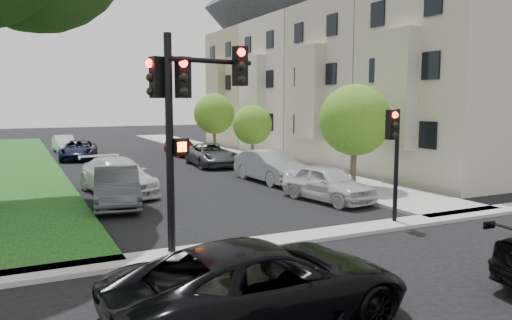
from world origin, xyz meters
name	(u,v)px	position (x,y,z in m)	size (l,w,h in m)	color
ground	(342,259)	(0.00, 0.00, 0.00)	(140.00, 140.00, 0.00)	black
sidewalk_right	(226,154)	(6.75, 24.00, 0.06)	(3.50, 44.00, 0.12)	#A9A9A9
sidewalk_cross	(301,237)	(0.00, 2.00, 0.06)	(60.00, 1.00, 0.12)	#A9A9A9
house_a	(458,40)	(12.45, 8.00, 6.93)	(7.70, 7.55, 15.97)	beige
house_b	(362,53)	(12.45, 15.50, 6.93)	(7.70, 7.55, 15.97)	gray
house_c	(300,62)	(12.45, 23.00, 6.93)	(7.70, 7.55, 15.97)	#9A9998
house_d	(256,68)	(12.45, 30.50, 6.93)	(7.70, 7.55, 15.97)	gray
small_tree_a	(355,120)	(6.20, 7.78, 3.15)	(3.15, 3.15, 4.73)	#4F3F2C
small_tree_b	(252,125)	(6.20, 18.23, 2.49)	(2.49, 2.49, 3.74)	#4F3F2C
small_tree_c	(214,114)	(6.20, 24.85, 3.02)	(3.02, 3.02, 4.54)	#4F3F2C
traffic_signal_main	(185,104)	(-3.35, 2.24, 3.91)	(2.78, 0.78, 5.67)	black
traffic_signal_secondary	(394,145)	(3.51, 2.19, 2.60)	(0.46, 0.37, 3.73)	black
car_cross_near	(262,284)	(-3.53, -2.50, 0.77)	(2.56, 5.56, 1.54)	black
car_parked_0	(328,183)	(3.83, 6.31, 0.72)	(1.70, 4.23, 1.44)	silver
car_parked_1	(270,166)	(3.97, 11.58, 0.78)	(1.66, 4.76, 1.57)	#999BA0
car_parked_2	(211,155)	(3.54, 18.51, 0.70)	(2.32, 5.04, 1.40)	#3F4247
car_parked_3	(182,147)	(3.63, 24.84, 0.67)	(1.59, 3.95, 1.35)	maroon
car_parked_5	(117,187)	(-3.94, 8.97, 0.75)	(1.60, 4.58, 1.51)	#3F4247
car_parked_6	(117,176)	(-3.42, 11.60, 0.77)	(2.15, 5.29, 1.54)	silver
car_parked_8	(79,150)	(-3.41, 25.64, 0.66)	(2.19, 4.75, 1.32)	black
car_parked_9	(64,144)	(-3.84, 31.36, 0.65)	(1.38, 3.95, 1.30)	silver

